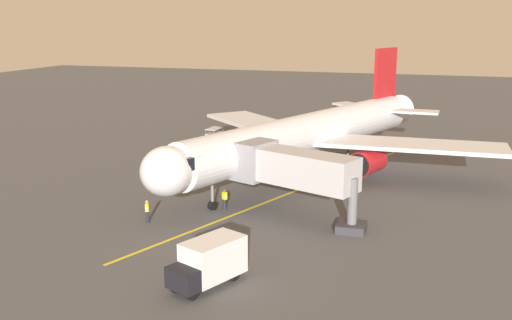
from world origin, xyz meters
TOP-DOWN VIEW (x-y plane):
  - ground_plane at (0.00, 0.00)m, footprint 220.00×220.00m
  - apron_lead_in_line at (1.88, 9.00)m, footprint 14.49×37.45m
  - airplane at (1.78, 2.74)m, footprint 32.52×38.81m
  - jet_bridge at (0.78, 15.19)m, footprint 11.29×6.42m
  - ground_crew_marshaller at (5.76, 15.38)m, footprint 0.47×0.42m
  - ground_crew_wing_walker at (10.15, 19.86)m, footprint 0.38×0.47m
  - box_truck_near_nose at (1.89, 28.29)m, footprint 3.63×5.00m
  - baggage_cart_portside at (17.17, -11.33)m, footprint 1.71×2.69m

SIDE VIEW (x-z plane):
  - ground_plane at x=0.00m, z-range 0.00..0.00m
  - apron_lead_in_line at x=1.88m, z-range 0.00..0.01m
  - baggage_cart_portside at x=17.17m, z-range 0.02..1.29m
  - ground_crew_marshaller at x=5.76m, z-range 0.03..1.74m
  - ground_crew_wing_walker at x=10.15m, z-range 0.03..1.74m
  - box_truck_near_nose at x=1.89m, z-range 0.08..2.70m
  - jet_bridge at x=0.78m, z-range 1.06..6.46m
  - airplane at x=1.78m, z-range -1.75..9.75m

